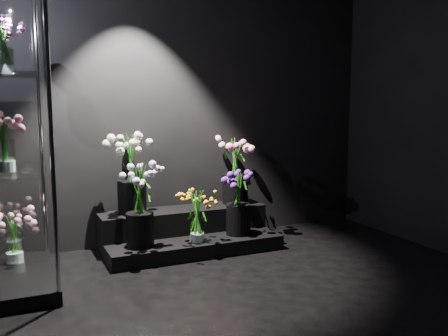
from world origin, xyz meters
TOP-DOWN VIEW (x-y plane):
  - floor at (0.00, 0.00)m, footprint 4.00×4.00m
  - wall_back at (0.00, 2.00)m, footprint 4.00×0.00m
  - display_riser at (-0.11, 1.68)m, footprint 1.61×0.72m
  - display_case at (-1.66, 1.26)m, footprint 0.63×1.05m
  - bouquet_orange_bells at (-0.12, 1.38)m, footprint 0.36×0.36m
  - bouquet_lilac at (-0.62, 1.46)m, footprint 0.40×0.40m
  - bouquet_purple at (0.33, 1.46)m, footprint 0.37×0.37m
  - bouquet_cream_roses at (-0.60, 1.79)m, footprint 0.37×0.37m
  - bouquet_pink_roses at (0.45, 1.79)m, footprint 0.48×0.48m
  - bouquet_case_pink at (-1.65, 1.09)m, footprint 0.39×0.39m
  - bouquet_case_magenta at (-1.61, 1.39)m, footprint 0.23×0.23m
  - bouquet_case_base_pink at (-1.63, 1.52)m, footprint 0.43×0.43m

SIDE VIEW (x-z plane):
  - floor at x=0.00m, z-range 0.00..0.00m
  - display_riser at x=-0.11m, z-range -0.03..0.33m
  - bouquet_case_base_pink at x=-1.63m, z-range 0.12..0.54m
  - bouquet_orange_bells at x=-0.12m, z-range 0.15..0.63m
  - bouquet_purple at x=0.33m, z-range 0.17..0.76m
  - bouquet_lilac at x=-0.62m, z-range 0.18..0.89m
  - bouquet_pink_roses at x=0.45m, z-range 0.41..1.08m
  - bouquet_cream_roses at x=-0.60m, z-range 0.40..1.13m
  - bouquet_case_pink at x=-1.65m, z-range 0.92..1.32m
  - display_case at x=-1.66m, z-range 0.00..2.32m
  - wall_back at x=0.00m, z-range -0.60..3.40m
  - bouquet_case_magenta at x=-1.61m, z-range 1.59..2.00m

